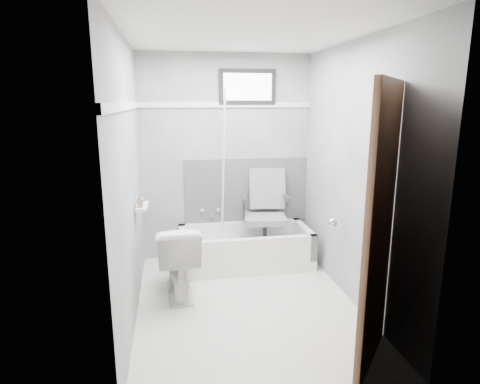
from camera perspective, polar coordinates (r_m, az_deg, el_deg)
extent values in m
plane|color=white|center=(3.91, 0.92, -15.60)|extent=(2.60, 2.60, 0.00)
plane|color=silver|center=(3.48, 1.07, 21.73)|extent=(2.60, 2.60, 0.00)
cube|color=slate|center=(4.77, -1.97, 4.83)|extent=(2.00, 0.02, 2.40)
cube|color=slate|center=(2.27, 7.20, -4.11)|extent=(2.00, 0.02, 2.40)
cube|color=slate|center=(3.46, -15.51, 1.34)|extent=(0.02, 2.60, 2.40)
cube|color=slate|center=(3.82, 15.91, 2.36)|extent=(0.02, 2.60, 2.40)
imported|color=white|center=(3.99, -8.85, -9.48)|extent=(0.45, 0.75, 0.72)
cube|color=#4C4C4F|center=(4.87, 0.99, 0.22)|extent=(1.50, 0.02, 0.78)
cube|color=white|center=(4.71, -2.01, 12.30)|extent=(2.00, 0.02, 0.06)
cube|color=white|center=(3.39, -15.92, 11.67)|extent=(0.02, 2.60, 0.06)
cylinder|color=silver|center=(4.55, -2.39, 2.52)|extent=(0.02, 0.45, 1.91)
cube|color=silver|center=(3.86, -13.74, -1.97)|extent=(0.10, 0.32, 0.02)
imported|color=olive|center=(3.77, -14.02, -1.32)|extent=(0.05, 0.05, 0.10)
imported|color=teal|center=(3.90, -13.88, -0.91)|extent=(0.07, 0.07, 0.09)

